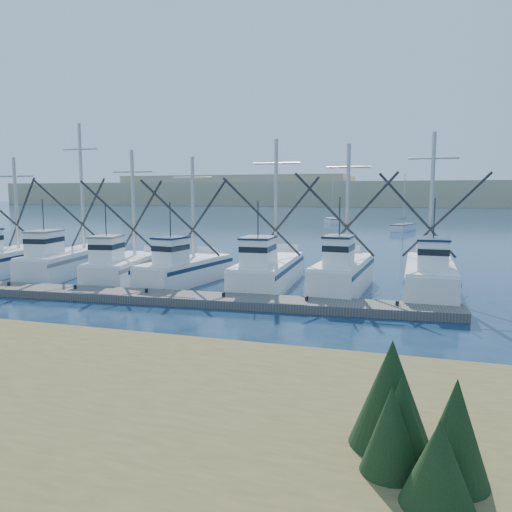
{
  "coord_description": "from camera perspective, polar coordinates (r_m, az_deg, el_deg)",
  "views": [
    {
      "loc": [
        5.3,
        -16.24,
        5.29
      ],
      "look_at": [
        -2.15,
        8.0,
        2.09
      ],
      "focal_mm": 35.0,
      "sensor_mm": 36.0,
      "label": 1
    }
  ],
  "objects": [
    {
      "name": "ground",
      "position": [
        17.88,
        -0.96,
        -10.02
      ],
      "size": [
        500.0,
        500.0,
        0.0
      ],
      "primitive_type": "plane",
      "color": "#0D243B",
      "rests_on": "ground"
    },
    {
      "name": "floating_dock",
      "position": [
        25.44,
        -12.4,
        -4.53
      ],
      "size": [
        29.82,
        3.73,
        0.4
      ],
      "primitive_type": "cube",
      "rotation": [
        0.0,
        0.0,
        0.06
      ],
      "color": "#645F59",
      "rests_on": "ground"
    },
    {
      "name": "dune_ridge",
      "position": [
        226.3,
        15.86,
        6.84
      ],
      "size": [
        360.0,
        60.0,
        10.0
      ],
      "primitive_type": "cube",
      "color": "tan",
      "rests_on": "ground"
    },
    {
      "name": "trawler_fleet",
      "position": [
        29.48,
        -6.57,
        -1.32
      ],
      "size": [
        29.36,
        9.33,
        9.92
      ],
      "color": "white",
      "rests_on": "ground"
    },
    {
      "name": "sailboat_near",
      "position": [
        73.45,
        16.47,
        3.14
      ],
      "size": [
        3.45,
        6.5,
        8.1
      ],
      "rotation": [
        0.0,
        0.0,
        -0.28
      ],
      "color": "white",
      "rests_on": "ground"
    },
    {
      "name": "sailboat_far",
      "position": [
        88.19,
        8.64,
        3.99
      ],
      "size": [
        3.47,
        6.07,
        8.1
      ],
      "rotation": [
        0.0,
        0.0,
        0.34
      ],
      "color": "white",
      "rests_on": "ground"
    }
  ]
}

